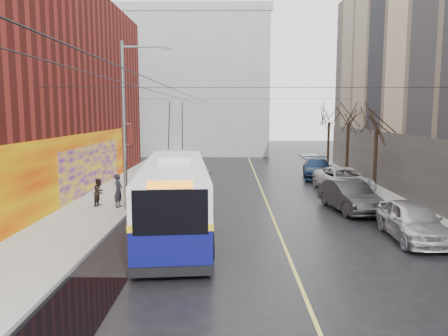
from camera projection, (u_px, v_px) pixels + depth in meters
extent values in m
plane|color=black|center=(252.00, 285.00, 13.60)|extent=(140.00, 140.00, 0.00)
cube|color=gray|center=(106.00, 203.00, 25.60)|extent=(4.00, 60.00, 0.15)
cube|color=gray|center=(396.00, 203.00, 25.37)|extent=(2.00, 60.00, 0.15)
cube|color=#BFB74C|center=(265.00, 198.00, 27.47)|extent=(0.12, 50.00, 0.01)
cube|color=red|center=(57.00, 175.00, 23.40)|extent=(0.08, 28.00, 4.00)
cube|color=#5A0599|center=(93.00, 168.00, 29.41)|extent=(0.06, 12.00, 3.20)
cube|color=#4C4742|center=(401.00, 166.00, 27.10)|extent=(0.06, 36.00, 4.00)
cube|color=gray|center=(190.00, 84.00, 57.18)|extent=(20.00, 12.00, 18.00)
cube|color=gray|center=(184.00, 6.00, 50.25)|extent=(20.50, 0.40, 1.00)
cylinder|color=slate|center=(124.00, 128.00, 23.04)|extent=(0.20, 0.20, 9.00)
cube|color=#57110C|center=(131.00, 134.00, 23.07)|extent=(0.04, 0.60, 1.10)
cylinder|color=slate|center=(145.00, 47.00, 22.49)|extent=(2.40, 0.10, 0.10)
cube|color=slate|center=(166.00, 49.00, 22.49)|extent=(0.50, 0.22, 0.12)
cylinder|color=black|center=(181.00, 99.00, 27.75)|extent=(0.02, 60.00, 0.02)
cylinder|color=black|center=(197.00, 99.00, 27.73)|extent=(0.02, 60.00, 0.02)
cylinder|color=black|center=(246.00, 87.00, 18.74)|extent=(18.00, 0.02, 0.02)
cylinder|color=black|center=(239.00, 99.00, 34.61)|extent=(18.00, 0.02, 0.02)
cylinder|color=black|center=(375.00, 161.00, 29.08)|extent=(0.24, 0.24, 4.20)
cylinder|color=black|center=(347.00, 150.00, 36.01)|extent=(0.24, 0.24, 4.48)
cylinder|color=black|center=(328.00, 145.00, 42.96)|extent=(0.24, 0.24, 4.37)
cube|color=black|center=(72.00, 302.00, 12.31)|extent=(2.39, 3.77, 0.01)
ellipsoid|color=slate|center=(210.00, 93.00, 21.48)|extent=(0.44, 0.20, 0.12)
ellipsoid|color=slate|center=(246.00, 51.00, 22.99)|extent=(0.44, 0.20, 0.12)
ellipsoid|color=slate|center=(188.00, 87.00, 24.93)|extent=(0.44, 0.20, 0.12)
cube|color=#0A0C51|center=(175.00, 209.00, 19.77)|extent=(3.93, 12.51, 1.54)
cube|color=silver|center=(174.00, 178.00, 19.59)|extent=(3.93, 12.51, 1.33)
cube|color=gold|center=(175.00, 193.00, 19.67)|extent=(3.98, 12.55, 0.23)
cube|color=black|center=(170.00, 212.00, 13.52)|extent=(2.35, 0.29, 1.43)
cube|color=black|center=(177.00, 165.00, 25.69)|extent=(2.35, 0.29, 1.23)
cube|color=black|center=(144.00, 181.00, 19.48)|extent=(1.22, 11.21, 1.02)
cube|color=black|center=(205.00, 180.00, 19.72)|extent=(1.22, 11.21, 1.02)
cube|color=silver|center=(175.00, 158.00, 20.50)|extent=(1.75, 3.21, 0.31)
cube|color=black|center=(171.00, 272.00, 13.72)|extent=(2.66, 0.40, 0.31)
cylinder|color=black|center=(136.00, 248.00, 15.66)|extent=(0.41, 1.05, 1.02)
cylinder|color=black|center=(210.00, 246.00, 15.90)|extent=(0.41, 1.05, 1.02)
cylinder|color=black|center=(152.00, 202.00, 23.76)|extent=(0.41, 1.05, 1.02)
cylinder|color=black|center=(201.00, 201.00, 24.00)|extent=(0.41, 1.05, 1.02)
cylinder|color=black|center=(169.00, 124.00, 23.82)|extent=(0.43, 3.55, 2.52)
cylinder|color=black|center=(182.00, 124.00, 23.88)|extent=(0.43, 3.55, 2.52)
imported|color=#BABABF|center=(412.00, 221.00, 18.32)|extent=(2.07, 4.87, 1.64)
imported|color=#2B2A2D|center=(349.00, 196.00, 23.71)|extent=(2.52, 5.24, 1.66)
imported|color=silver|center=(343.00, 180.00, 29.57)|extent=(3.43, 6.11, 1.61)
imported|color=navy|center=(317.00, 168.00, 35.69)|extent=(2.94, 5.76, 1.60)
imported|color=#9E9DA1|center=(199.00, 175.00, 31.98)|extent=(2.26, 4.74, 1.56)
imported|color=black|center=(118.00, 191.00, 23.91)|extent=(0.53, 0.73, 1.84)
imported|color=black|center=(99.00, 192.00, 24.26)|extent=(0.71, 0.85, 1.55)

